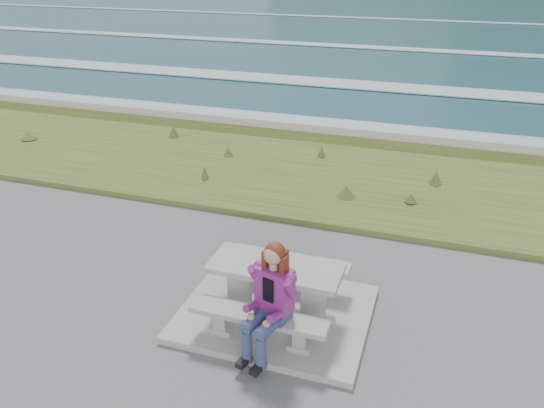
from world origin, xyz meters
name	(u,v)px	position (x,y,z in m)	size (l,w,h in m)	color
concrete_slab	(276,313)	(0.00, 0.00, 0.05)	(2.60, 2.10, 0.10)	gray
picnic_table	(276,275)	(0.00, 0.00, 0.68)	(1.80, 0.75, 0.75)	gray
bench_landward	(259,320)	(0.00, -0.70, 0.45)	(1.80, 0.35, 0.45)	gray
bench_seaward	(290,264)	(0.00, 0.70, 0.45)	(1.80, 0.35, 0.45)	gray
grass_verge	(345,183)	(0.00, 5.00, 0.00)	(160.00, 4.50, 0.22)	#324D1C
shore_drop	(366,142)	(0.00, 7.90, 0.00)	(160.00, 0.80, 2.20)	#625C49
ocean	(414,76)	(0.00, 25.09, -1.74)	(1600.00, 1600.00, 0.09)	#204E5D
seated_woman	(267,316)	(0.16, -0.84, 0.65)	(0.62, 0.85, 1.50)	navy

